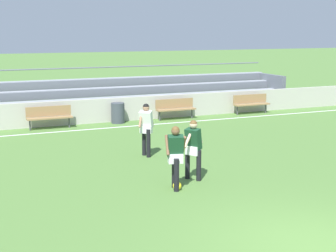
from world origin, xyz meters
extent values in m
plane|color=#517A38|center=(0.00, 0.00, 0.00)|extent=(160.00, 160.00, 0.00)
cube|color=white|center=(0.00, 12.55, 0.00)|extent=(44.00, 0.12, 0.01)
cube|color=#BCB7AD|center=(0.00, 13.86, 0.51)|extent=(48.00, 0.16, 1.03)
cube|color=#9EA3AD|center=(-2.57, 15.14, 0.38)|extent=(25.66, 0.36, 0.08)
cube|color=slate|center=(-2.57, 14.94, 0.19)|extent=(25.66, 0.04, 0.38)
cube|color=#9EA3AD|center=(-2.57, 15.88, 0.76)|extent=(25.66, 0.36, 0.08)
cube|color=slate|center=(-2.57, 15.68, 0.57)|extent=(25.66, 0.04, 0.38)
cube|color=#9EA3AD|center=(-2.57, 16.62, 1.14)|extent=(25.66, 0.36, 0.08)
cube|color=slate|center=(-2.57, 16.42, 0.95)|extent=(25.66, 0.04, 0.38)
cube|color=#9EA3AD|center=(-2.57, 17.37, 1.52)|extent=(25.66, 0.36, 0.08)
cube|color=slate|center=(-2.57, 17.17, 1.33)|extent=(25.66, 0.04, 0.38)
cube|color=slate|center=(10.16, 16.25, 0.76)|extent=(0.20, 2.59, 1.52)
cylinder|color=slate|center=(-2.57, 17.62, 2.07)|extent=(25.66, 0.06, 0.06)
cube|color=#99754C|center=(7.13, 13.27, 0.45)|extent=(1.80, 0.40, 0.06)
cube|color=#99754C|center=(7.13, 13.45, 0.70)|extent=(1.80, 0.05, 0.40)
cylinder|color=#47474C|center=(6.35, 13.27, 0.23)|extent=(0.07, 0.07, 0.45)
cylinder|color=#47474C|center=(7.91, 13.27, 0.23)|extent=(0.07, 0.07, 0.45)
cube|color=#99754C|center=(-2.32, 13.27, 0.45)|extent=(1.80, 0.40, 0.06)
cube|color=#99754C|center=(-2.32, 13.45, 0.70)|extent=(1.80, 0.05, 0.40)
cylinder|color=#47474C|center=(-3.10, 13.27, 0.23)|extent=(0.07, 0.07, 0.45)
cylinder|color=#47474C|center=(-1.54, 13.27, 0.23)|extent=(0.07, 0.07, 0.45)
cube|color=#99754C|center=(3.21, 13.27, 0.45)|extent=(1.80, 0.40, 0.06)
cube|color=#99754C|center=(3.21, 13.45, 0.70)|extent=(1.80, 0.05, 0.40)
cylinder|color=#47474C|center=(2.43, 13.27, 0.23)|extent=(0.07, 0.07, 0.45)
cylinder|color=#47474C|center=(3.99, 13.27, 0.23)|extent=(0.07, 0.07, 0.45)
cylinder|color=#3D424C|center=(0.59, 13.48, 0.43)|extent=(0.57, 0.57, 0.86)
cylinder|color=black|center=(-0.23, 4.85, 0.41)|extent=(0.13, 0.13, 0.82)
cylinder|color=black|center=(-0.05, 4.55, 0.41)|extent=(0.13, 0.13, 0.82)
cube|color=white|center=(-0.14, 4.70, 0.80)|extent=(0.38, 0.42, 0.24)
cube|color=#194228|center=(-0.14, 4.70, 1.10)|extent=(0.47, 0.49, 0.59)
cylinder|color=beige|center=(0.05, 4.79, 1.14)|extent=(0.38, 0.28, 0.44)
cylinder|color=beige|center=(-0.33, 4.60, 1.14)|extent=(0.38, 0.28, 0.44)
sphere|color=beige|center=(-0.14, 4.70, 1.49)|extent=(0.21, 0.21, 0.21)
sphere|color=brown|center=(-0.14, 4.70, 1.51)|extent=(0.20, 0.20, 0.20)
cylinder|color=black|center=(-0.87, 4.27, 0.41)|extent=(0.13, 0.13, 0.82)
cylinder|color=black|center=(-0.95, 3.96, 0.41)|extent=(0.13, 0.13, 0.82)
cube|color=white|center=(-0.91, 4.12, 0.80)|extent=(0.40, 0.30, 0.24)
cube|color=#194228|center=(-0.91, 4.12, 1.10)|extent=(0.45, 0.42, 0.59)
cylinder|color=brown|center=(-0.71, 4.07, 1.14)|extent=(0.16, 0.36, 0.48)
cylinder|color=brown|center=(-1.11, 4.17, 1.14)|extent=(0.16, 0.36, 0.48)
sphere|color=brown|center=(-0.91, 4.12, 1.49)|extent=(0.21, 0.21, 0.21)
sphere|color=brown|center=(-0.91, 4.12, 1.51)|extent=(0.20, 0.20, 0.20)
cylinder|color=black|center=(-0.38, 7.72, 0.44)|extent=(0.13, 0.13, 0.88)
cylinder|color=black|center=(-0.35, 7.43, 0.44)|extent=(0.13, 0.13, 0.88)
cube|color=white|center=(-0.37, 7.58, 0.86)|extent=(0.42, 0.39, 0.24)
cube|color=white|center=(-0.37, 7.58, 1.16)|extent=(0.52, 0.51, 0.60)
cylinder|color=#A87A5B|center=(-0.17, 7.62, 1.20)|extent=(0.24, 0.28, 0.50)
cylinder|color=#A87A5B|center=(-0.56, 7.54, 1.20)|extent=(0.24, 0.28, 0.50)
sphere|color=#A87A5B|center=(-0.37, 7.58, 1.55)|extent=(0.21, 0.21, 0.21)
sphere|color=black|center=(-0.37, 7.58, 1.57)|extent=(0.20, 0.20, 0.20)
sphere|color=yellow|center=(-0.90, 4.04, 0.11)|extent=(0.22, 0.22, 0.22)
camera|label=1|loc=(-5.94, -7.10, 3.94)|focal=54.79mm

